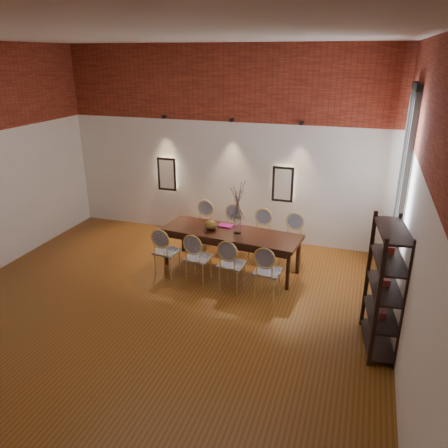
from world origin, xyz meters
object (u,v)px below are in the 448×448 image
(vase, at_px, (238,225))
(chair_near_d, at_px, (268,271))
(chair_far_b, at_px, (230,230))
(chair_near_c, at_px, (232,264))
(chair_far_c, at_px, (260,235))
(shelving_rack, at_px, (385,288))
(chair_near_b, at_px, (198,257))
(chair_near_a, at_px, (167,251))
(bowl, at_px, (211,225))
(book, at_px, (226,226))
(chair_far_d, at_px, (291,240))
(dining_table, at_px, (231,250))
(chair_far_a, at_px, (201,226))

(vase, bearing_deg, chair_near_d, -45.81)
(chair_far_b, bearing_deg, chair_near_c, 114.83)
(chair_far_c, height_order, shelving_rack, shelving_rack)
(chair_near_b, height_order, chair_near_c, same)
(chair_far_c, relative_size, vase, 3.13)
(chair_near_a, distance_m, bowl, 0.94)
(bowl, height_order, book, bowl)
(chair_far_c, xyz_separation_m, chair_far_d, (0.64, -0.07, 0.00))
(chair_near_b, relative_size, chair_far_d, 1.00)
(vase, bearing_deg, dining_table, 174.08)
(vase, bearing_deg, chair_far_d, 33.97)
(chair_far_c, relative_size, bowl, 3.92)
(chair_far_b, xyz_separation_m, bowl, (-0.13, -0.73, 0.37))
(dining_table, bearing_deg, chair_near_c, -65.17)
(chair_near_c, distance_m, chair_near_d, 0.64)
(shelving_rack, bearing_deg, chair_near_d, 147.96)
(chair_near_a, height_order, chair_near_b, same)
(vase, bearing_deg, chair_near_b, -129.11)
(chair_far_b, relative_size, chair_far_c, 1.00)
(chair_near_a, relative_size, chair_far_c, 1.00)
(chair_near_d, distance_m, chair_far_a, 2.36)
(chair_near_b, xyz_separation_m, chair_far_b, (0.14, 1.37, 0.00))
(chair_near_b, bearing_deg, bowl, 95.03)
(vase, height_order, book, vase)
(dining_table, xyz_separation_m, chair_near_b, (-0.39, -0.65, 0.09))
(chair_far_c, bearing_deg, chair_near_d, 114.83)
(chair_far_d, height_order, vase, vase)
(chair_far_d, height_order, bowl, chair_far_d)
(dining_table, relative_size, chair_far_b, 2.72)
(book, bearing_deg, chair_near_a, -136.74)
(dining_table, relative_size, vase, 8.53)
(chair_near_c, bearing_deg, chair_near_a, 180.00)
(chair_near_a, bearing_deg, dining_table, 35.77)
(chair_far_d, xyz_separation_m, bowl, (-1.40, -0.60, 0.37))
(chair_far_a, relative_size, book, 3.62)
(bowl, xyz_separation_m, shelving_rack, (3.01, -1.58, 0.06))
(chair_near_b, distance_m, chair_far_b, 1.38)
(chair_near_d, bearing_deg, book, 142.13)
(vase, xyz_separation_m, book, (-0.30, 0.23, -0.14))
(vase, bearing_deg, bowl, 179.70)
(chair_near_d, distance_m, shelving_rack, 1.97)
(chair_far_d, distance_m, bowl, 1.57)
(bowl, relative_size, shelving_rack, 0.13)
(chair_far_c, distance_m, bowl, 1.08)
(chair_far_d, bearing_deg, chair_far_a, -0.00)
(chair_far_b, height_order, chair_far_c, same)
(chair_far_b, height_order, vase, vase)
(chair_near_b, bearing_deg, chair_far_c, 65.17)
(chair_near_c, xyz_separation_m, chair_far_a, (-1.13, 1.51, 0.00))
(chair_near_c, bearing_deg, chair_far_c, 90.00)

